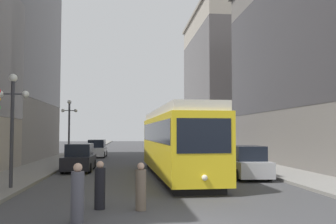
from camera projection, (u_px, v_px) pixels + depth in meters
name	position (u px, v px, depth m)	size (l,w,h in m)	color
sidewalk_left	(81.00, 151.00, 48.75)	(3.23, 120.00, 0.15)	gray
sidewalk_right	(199.00, 151.00, 50.42)	(3.23, 120.00, 0.15)	gray
streetcar	(176.00, 141.00, 21.58)	(3.08, 14.34, 3.89)	black
transit_bus	(187.00, 139.00, 35.80)	(2.66, 11.58, 3.45)	black
parked_car_left_near	(97.00, 149.00, 38.35)	(1.97, 4.25, 1.82)	black
parked_car_left_mid	(79.00, 158.00, 24.69)	(1.93, 4.41, 1.82)	black
parked_car_right_far	(247.00, 163.00, 20.92)	(2.03, 4.42, 1.82)	black
pedestrian_crossing_near	(141.00, 188.00, 12.25)	(0.35, 0.35, 1.57)	#6B5B4C
pedestrian_crossing_far	(77.00, 195.00, 10.62)	(0.38, 0.38, 1.69)	#4C4C56
pedestrian_on_sidewalk	(100.00, 187.00, 12.45)	(0.36, 0.36, 1.61)	black
lamp_post_left_near	(12.00, 112.00, 16.46)	(1.41, 0.36, 5.04)	#333338
lamp_post_left_far	(69.00, 120.00, 32.26)	(1.41, 0.36, 5.27)	#333338
building_right_midblock	(232.00, 78.00, 63.99)	(13.60, 24.28, 23.16)	#A89E8E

